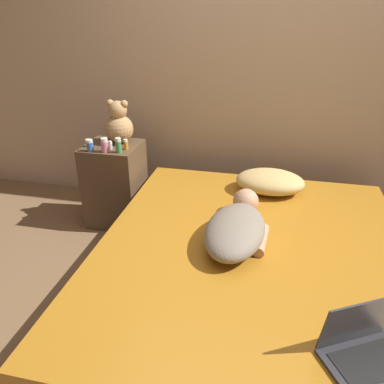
{
  "coord_description": "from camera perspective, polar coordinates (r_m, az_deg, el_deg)",
  "views": [
    {
      "loc": [
        0.04,
        -1.74,
        1.61
      ],
      "look_at": [
        -0.4,
        0.25,
        0.59
      ],
      "focal_mm": 35.0,
      "sensor_mm": 36.0,
      "label": 1
    }
  ],
  "objects": [
    {
      "name": "teddy_bear",
      "position": [
        2.94,
        -11.08,
        10.09
      ],
      "size": [
        0.21,
        0.21,
        0.33
      ],
      "color": "tan",
      "rests_on": "nightstand"
    },
    {
      "name": "laptop",
      "position": [
        1.65,
        24.87,
        -20.74
      ],
      "size": [
        0.39,
        0.35,
        0.24
      ],
      "rotation": [
        0.0,
        0.0,
        0.51
      ],
      "color": "#333338",
      "rests_on": "bed"
    },
    {
      "name": "wall_back",
      "position": [
        3.05,
        12.38,
        20.21
      ],
      "size": [
        8.0,
        0.06,
        2.6
      ],
      "color": "tan",
      "rests_on": "ground_plane"
    },
    {
      "name": "person_lying",
      "position": [
        2.13,
        6.9,
        -5.27
      ],
      "size": [
        0.37,
        0.74,
        0.17
      ],
      "rotation": [
        0.0,
        0.0,
        -0.07
      ],
      "color": "gray",
      "rests_on": "bed"
    },
    {
      "name": "bottle_blue",
      "position": [
        2.82,
        -15.28,
        6.83
      ],
      "size": [
        0.05,
        0.05,
        0.09
      ],
      "color": "#3866B2",
      "rests_on": "nightstand"
    },
    {
      "name": "nightstand",
      "position": [
        3.05,
        -11.58,
        1.19
      ],
      "size": [
        0.41,
        0.39,
        0.66
      ],
      "color": "brown",
      "rests_on": "ground_plane"
    },
    {
      "name": "bottle_clear",
      "position": [
        2.93,
        -15.6,
        7.2
      ],
      "size": [
        0.03,
        0.03,
        0.06
      ],
      "color": "silver",
      "rests_on": "nightstand"
    },
    {
      "name": "pillow",
      "position": [
        2.72,
        11.79,
        1.57
      ],
      "size": [
        0.48,
        0.34,
        0.16
      ],
      "color": "tan",
      "rests_on": "bed"
    },
    {
      "name": "bottle_orange",
      "position": [
        2.81,
        -10.04,
        7.13
      ],
      "size": [
        0.03,
        0.03,
        0.08
      ],
      "color": "orange",
      "rests_on": "nightstand"
    },
    {
      "name": "bottle_white",
      "position": [
        2.84,
        -12.36,
        6.98
      ],
      "size": [
        0.03,
        0.03,
        0.06
      ],
      "color": "white",
      "rests_on": "nightstand"
    },
    {
      "name": "ground_plane",
      "position": [
        2.37,
        8.48,
        -16.52
      ],
      "size": [
        12.0,
        12.0,
        0.0
      ],
      "primitive_type": "plane",
      "color": "brown"
    },
    {
      "name": "bottle_pink",
      "position": [
        2.78,
        -13.16,
        6.94
      ],
      "size": [
        0.05,
        0.05,
        0.1
      ],
      "color": "pink",
      "rests_on": "nightstand"
    },
    {
      "name": "bed",
      "position": [
        2.24,
        8.82,
        -12.74
      ],
      "size": [
        1.75,
        2.02,
        0.41
      ],
      "color": "#2D2319",
      "rests_on": "ground_plane"
    },
    {
      "name": "bottle_green",
      "position": [
        2.75,
        -11.14,
        6.97
      ],
      "size": [
        0.04,
        0.04,
        0.11
      ],
      "color": "#3D8E4C",
      "rests_on": "nightstand"
    }
  ]
}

